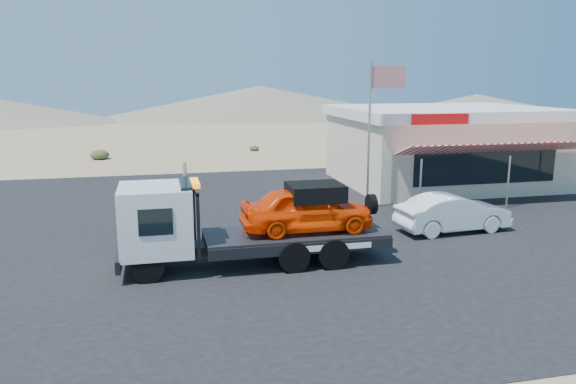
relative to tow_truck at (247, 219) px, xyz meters
name	(u,v)px	position (x,y,z in m)	size (l,w,h in m)	color
ground	(281,247)	(1.31, 1.41, -1.38)	(120.00, 120.00, 0.00)	#907652
asphalt_lot	(315,221)	(3.31, 4.41, -1.37)	(32.00, 24.00, 0.02)	black
tow_truck	(247,219)	(0.00, 0.00, 0.00)	(7.68, 2.28, 2.57)	black
white_sedan	(453,213)	(7.68, 1.85, -0.69)	(1.42, 4.08, 1.34)	silver
jerky_store	(443,145)	(11.81, 10.39, 0.61)	(10.40, 9.97, 3.90)	#C4B494
flagpole	(375,119)	(6.24, 5.91, 2.38)	(1.55, 0.10, 6.00)	#99999E
distant_hills	(105,106)	(-8.46, 56.55, 0.50)	(126.00, 48.00, 4.20)	#726B59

